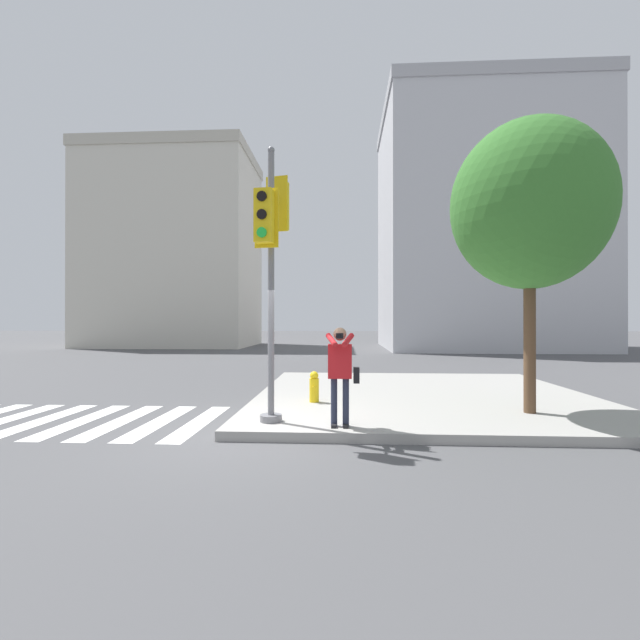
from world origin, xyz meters
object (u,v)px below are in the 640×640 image
at_px(street_tree, 529,206).
at_px(traffic_signal_pole, 272,245).
at_px(person_photographer, 341,367).
at_px(fire_hydrant, 314,387).

bearing_deg(street_tree, traffic_signal_pole, -168.39).
relative_size(person_photographer, street_tree, 0.29).
bearing_deg(fire_hydrant, person_photographer, -74.32).
height_order(person_photographer, fire_hydrant, person_photographer).
xyz_separation_m(person_photographer, fire_hydrant, (-0.60, 2.15, -0.67)).
xyz_separation_m(traffic_signal_pole, street_tree, (4.89, 1.01, 0.90)).
bearing_deg(street_tree, person_photographer, -160.70).
height_order(person_photographer, street_tree, street_tree).
distance_m(traffic_signal_pole, person_photographer, 2.48).
distance_m(traffic_signal_pole, street_tree, 5.08).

